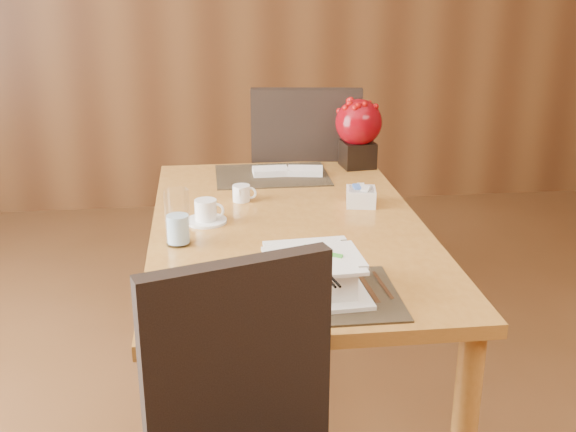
{
  "coord_description": "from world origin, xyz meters",
  "views": [
    {
      "loc": [
        -0.26,
        -1.63,
        1.6
      ],
      "look_at": [
        -0.03,
        0.35,
        0.87
      ],
      "focal_mm": 45.0,
      "sensor_mm": 36.0,
      "label": 1
    }
  ],
  "objects": [
    {
      "name": "dining_table",
      "position": [
        0.0,
        0.6,
        0.65
      ],
      "size": [
        0.9,
        1.5,
        0.75
      ],
      "color": "#B57932",
      "rests_on": "ground"
    },
    {
      "name": "far_chair",
      "position": [
        0.19,
        1.5,
        0.6
      ],
      "size": [
        0.55,
        0.56,
        1.06
      ],
      "rotation": [
        0.0,
        0.0,
        3.01
      ],
      "color": "black",
      "rests_on": "ground"
    },
    {
      "name": "placemat_far",
      "position": [
        0.0,
        1.15,
        0.75
      ],
      "size": [
        0.45,
        0.33,
        0.01
      ],
      "primitive_type": "cube",
      "color": "black",
      "rests_on": "dining_table"
    },
    {
      "name": "berry_decor",
      "position": [
        0.37,
        1.25,
        0.91
      ],
      "size": [
        0.19,
        0.19,
        0.29
      ],
      "rotation": [
        0.0,
        0.0,
        0.12
      ],
      "color": "black",
      "rests_on": "dining_table"
    },
    {
      "name": "placemat_near",
      "position": [
        0.0,
        0.05,
        0.75
      ],
      "size": [
        0.45,
        0.33,
        0.01
      ],
      "primitive_type": "cube",
      "color": "black",
      "rests_on": "dining_table"
    },
    {
      "name": "napkins_far",
      "position": [
        0.07,
        1.15,
        0.77
      ],
      "size": [
        0.29,
        0.12,
        0.03
      ],
      "primitive_type": null,
      "rotation": [
        0.0,
        0.0,
        -0.09
      ],
      "color": "white",
      "rests_on": "dining_table"
    },
    {
      "name": "creamer_jug",
      "position": [
        -0.14,
        0.86,
        0.78
      ],
      "size": [
        0.1,
        0.1,
        0.06
      ],
      "primitive_type": null,
      "rotation": [
        0.0,
        0.0,
        -0.3
      ],
      "color": "white",
      "rests_on": "dining_table"
    },
    {
      "name": "sugar_caddy",
      "position": [
        0.28,
        0.76,
        0.78
      ],
      "size": [
        0.12,
        0.12,
        0.06
      ],
      "primitive_type": "cube",
      "rotation": [
        0.0,
        0.0,
        -0.17
      ],
      "color": "white",
      "rests_on": "dining_table"
    },
    {
      "name": "bread_plate",
      "position": [
        -0.26,
        -0.05,
        0.76
      ],
      "size": [
        0.19,
        0.19,
        0.01
      ],
      "primitive_type": "cube",
      "rotation": [
        0.0,
        0.0,
        0.29
      ],
      "color": "white",
      "rests_on": "dining_table"
    },
    {
      "name": "soup_setting",
      "position": [
        0.0,
        0.07,
        0.8
      ],
      "size": [
        0.29,
        0.29,
        0.11
      ],
      "rotation": [
        0.0,
        0.0,
        0.06
      ],
      "color": "white",
      "rests_on": "dining_table"
    },
    {
      "name": "water_glass",
      "position": [
        -0.36,
        0.46,
        0.84
      ],
      "size": [
        0.1,
        0.1,
        0.18
      ],
      "primitive_type": "cylinder",
      "rotation": [
        0.0,
        0.0,
        0.4
      ],
      "color": "silver",
      "rests_on": "dining_table"
    },
    {
      "name": "coffee_cup",
      "position": [
        -0.27,
        0.65,
        0.78
      ],
      "size": [
        0.14,
        0.14,
        0.08
      ],
      "rotation": [
        0.0,
        0.0,
        -0.37
      ],
      "color": "white",
      "rests_on": "dining_table"
    }
  ]
}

